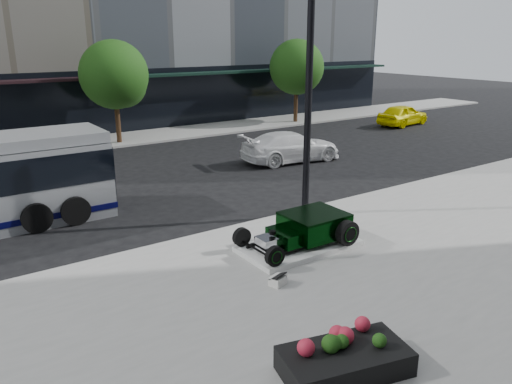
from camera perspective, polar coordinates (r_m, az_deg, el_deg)
ground at (r=18.10m, az=-4.26°, el=-1.84°), size 120.00×120.00×0.00m
sidewalk_near at (r=11.23m, az=25.25°, el=-16.02°), size 70.00×17.00×0.12m
sidewalk_far at (r=30.62m, az=-17.71°, el=5.45°), size 70.00×4.00×0.12m
street_trees at (r=29.60m, az=-15.67°, el=12.51°), size 29.80×3.80×5.70m
display_plinth at (r=14.43m, az=4.93°, el=-6.14°), size 3.40×1.80×0.15m
hot_rod at (r=14.44m, az=6.01°, el=-4.00°), size 3.22×2.00×0.81m
info_plaque at (r=12.37m, az=2.50°, el=-10.02°), size 0.47×0.41×0.31m
lamppost at (r=16.41m, az=5.98°, el=9.31°), size 0.42×0.42×7.67m
flower_planter at (r=9.57m, az=10.11°, el=-18.28°), size 2.51×1.67×0.75m
white_sedan at (r=24.79m, az=4.02°, el=5.19°), size 5.30×2.68×1.48m
yellow_taxi at (r=36.61m, az=16.43°, el=8.46°), size 4.51×2.30×1.47m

